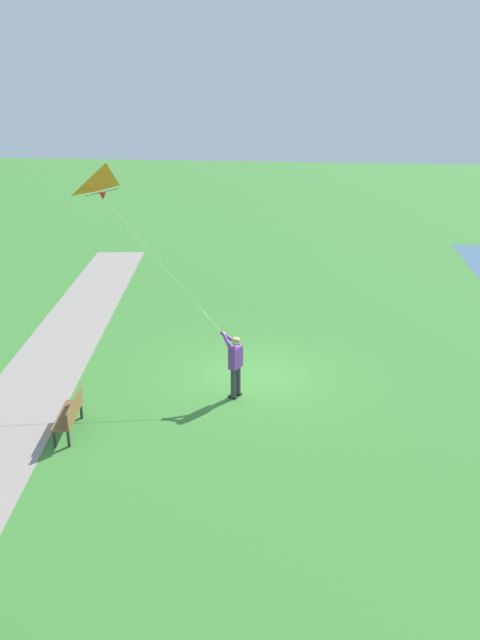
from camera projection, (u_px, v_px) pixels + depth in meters
ground_plane at (253, 376)px, 17.89m from camera, size 120.00×120.00×0.00m
walkway_path at (28, 394)px, 16.78m from camera, size 7.40×31.98×0.02m
person_kite_flyer at (235, 361)px, 16.34m from camera, size 0.63×0.50×1.83m
flying_kite at (107, 182)px, 16.95m from camera, size 3.92×2.45×4.19m
park_bench_near_walkway at (70, 413)px, 14.77m from camera, size 0.67×1.55×0.88m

